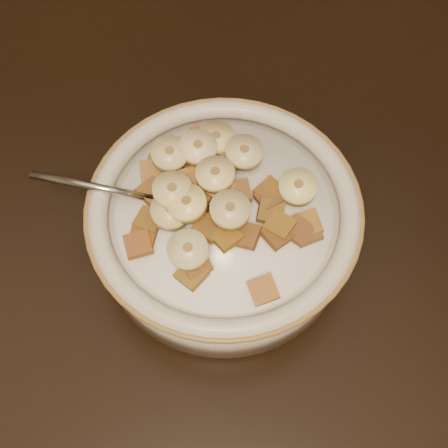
{
  "coord_description": "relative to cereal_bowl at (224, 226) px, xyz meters",
  "views": [
    {
      "loc": [
        0.22,
        -0.3,
        1.2
      ],
      "look_at": [
        0.23,
        -0.07,
        0.78
      ],
      "focal_mm": 45.0,
      "sensor_mm": 36.0,
      "label": 1
    }
  ],
  "objects": [
    {
      "name": "floor",
      "position": [
        -0.23,
        0.07,
        -0.83
      ],
      "size": [
        4.0,
        4.5,
        0.1
      ],
      "primitive_type": "cube",
      "color": "#422816",
      "rests_on": "ground"
    },
    {
      "name": "cereal_bowl",
      "position": [
        0.0,
        0.0,
        0.0
      ],
      "size": [
        0.21,
        0.21,
        0.05
      ],
      "primitive_type": "cylinder",
      "color": "beige",
      "rests_on": "table"
    },
    {
      "name": "milk",
      "position": [
        0.0,
        0.0,
        0.03
      ],
      "size": [
        0.18,
        0.18,
        0.0
      ],
      "primitive_type": "cylinder",
      "color": "white",
      "rests_on": "cereal_bowl"
    },
    {
      "name": "spoon",
      "position": [
        -0.03,
        0.01,
        0.03
      ],
      "size": [
        0.06,
        0.05,
        0.01
      ],
      "primitive_type": "ellipsoid",
      "rotation": [
        0.0,
        0.0,
        4.54
      ],
      "color": "#AEB4BD",
      "rests_on": "cereal_bowl"
    },
    {
      "name": "cereal_square_0",
      "position": [
        -0.03,
        0.02,
        0.04
      ],
      "size": [
        0.03,
        0.03,
        0.01
      ],
      "primitive_type": "cube",
      "rotation": [
        -0.02,
        0.07,
        0.36
      ],
      "color": "olive",
      "rests_on": "milk"
    },
    {
      "name": "cereal_square_1",
      "position": [
        -0.0,
        0.01,
        0.05
      ],
      "size": [
        0.03,
        0.03,
        0.01
      ],
      "primitive_type": "cube",
      "rotation": [
        -0.15,
        -0.07,
        2.48
      ],
      "color": "olive",
      "rests_on": "milk"
    },
    {
      "name": "cereal_square_2",
      "position": [
        0.01,
        0.0,
        0.05
      ],
      "size": [
        0.02,
        0.02,
        0.01
      ],
      "primitive_type": "cube",
      "rotation": [
        -0.07,
        -0.09,
        0.14
      ],
      "color": "brown",
      "rests_on": "milk"
    },
    {
      "name": "cereal_square_3",
      "position": [
        0.03,
        -0.07,
        0.03
      ],
      "size": [
        0.03,
        0.03,
        0.01
      ],
      "primitive_type": "cube",
      "rotation": [
        0.15,
        -0.18,
        0.28
      ],
      "color": "#996528",
      "rests_on": "milk"
    },
    {
      "name": "cereal_square_4",
      "position": [
        -0.01,
        -0.02,
        0.04
      ],
      "size": [
        0.03,
        0.03,
        0.01
      ],
      "primitive_type": "cube",
      "rotation": [
        0.17,
        0.08,
        1.1
      ],
      "color": "brown",
      "rests_on": "milk"
    },
    {
      "name": "cereal_square_5",
      "position": [
        -0.06,
        -0.01,
        0.03
      ],
      "size": [
        0.03,
        0.03,
        0.01
      ],
      "primitive_type": "cube",
      "rotation": [
        0.01,
        0.07,
        1.15
      ],
      "color": "brown",
      "rests_on": "milk"
    },
    {
      "name": "cereal_square_6",
      "position": [
        0.04,
        -0.02,
        0.04
      ],
      "size": [
        0.03,
        0.03,
        0.01
      ],
      "primitive_type": "cube",
      "rotation": [
        -0.03,
        0.05,
        0.95
      ],
      "color": "#8E6017",
      "rests_on": "milk"
    },
    {
      "name": "cereal_square_7",
      "position": [
        -0.02,
        -0.05,
        0.03
      ],
      "size": [
        0.03,
        0.03,
        0.01
      ],
      "primitive_type": "cube",
      "rotation": [
        0.11,
        0.02,
        0.45
      ],
      "color": "brown",
      "rests_on": "milk"
    },
    {
      "name": "cereal_square_8",
      "position": [
        -0.02,
        0.02,
        0.05
      ],
      "size": [
        0.03,
        0.03,
        0.01
      ],
      "primitive_type": "cube",
      "rotation": [
        -0.15,
        -0.1,
        2.14
      ],
      "color": "brown",
      "rests_on": "milk"
    },
    {
      "name": "cereal_square_9",
      "position": [
        0.07,
        -0.02,
        0.03
      ],
      "size": [
        0.02,
        0.02,
        0.01
      ],
      "primitive_type": "cube",
      "rotation": [
        -0.2,
        -0.14,
        1.8
      ],
      "color": "olive",
      "rests_on": "milk"
    },
    {
      "name": "cereal_square_10",
      "position": [
        0.04,
        0.01,
        0.04
      ],
      "size": [
        0.03,
        0.03,
        0.01
      ],
      "primitive_type": "cube",
      "rotation": [
        -0.05,
        -0.17,
        0.68
      ],
      "color": "brown",
      "rests_on": "milk"
    },
    {
      "name": "cereal_square_11",
      "position": [
        0.04,
        -0.03,
        0.04
      ],
      "size": [
        0.03,
        0.03,
        0.01
      ],
      "primitive_type": "cube",
      "rotation": [
        0.13,
        -0.05,
        2.21
      ],
      "color": "brown",
      "rests_on": "milk"
    },
    {
      "name": "cereal_square_12",
      "position": [
        0.0,
        -0.03,
        0.04
      ],
      "size": [
        0.03,
        0.03,
        0.01
      ],
      "primitive_type": "cube",
      "rotation": [
        -0.08,
        0.02,
        0.64
      ],
      "color": "#9C651C",
      "rests_on": "milk"
    },
    {
      "name": "cereal_square_13",
      "position": [
        -0.06,
        -0.02,
        0.03
      ],
      "size": [
        0.02,
        0.02,
        0.01
      ],
      "primitive_type": "cube",
      "rotation": [
        0.0,
        -0.09,
        1.33
      ],
      "color": "brown",
      "rests_on": "milk"
    },
    {
      "name": "cereal_square_14",
      "position": [
        -0.07,
        -0.03,
        0.03
      ],
      "size": [
        0.02,
        0.02,
        0.01
      ],
      "primitive_type": "cube",
      "rotation": [
        0.0,
        -0.04,
        0.25
      ],
      "color": "brown",
      "rests_on": "milk"
    },
    {
      "name": "cereal_square_15",
      "position": [
        0.04,
        0.0,
        0.04
      ],
      "size": [
        0.03,
        0.03,
        0.01
      ],
      "primitive_type": "cube",
      "rotation": [
        -0.14,
        -0.06,
        0.52
      ],
      "color": "brown",
      "rests_on": "milk"
    },
    {
      "name": "cereal_square_16",
      "position": [
        0.0,
        0.03,
        0.04
      ],
      "size": [
        0.03,
        0.03,
        0.01
      ],
      "primitive_type": "cube",
      "rotation": [
        -0.16,
        0.11,
        0.76
      ],
      "color": "brown",
      "rests_on": "milk"
    },
    {
      "name": "cereal_square_17",
      "position": [
        0.02,
        -0.03,
        0.04
      ],
      "size": [
        0.03,
        0.03,
        0.01
      ],
      "primitive_type": "cube",
      "rotation": [
        -0.2,
        -0.04,
        1.19
      ],
      "color": "brown",
      "rests_on": "milk"
    },
    {
      "name": "cereal_square_18",
      "position": [
        -0.02,
        0.01,
        0.04
      ],
      "size": [
        0.03,
        0.03,
        0.01
      ],
      "primitive_type": "cube",
      "rotation": [
        0.23,
        -0.04,
        0.76
      ],
      "color": "brown",
      "rests_on": "milk"
    },
    {
      "name": "cereal_square_19",
      "position": [
        -0.04,
        0.03,
        0.03
      ],
      "size": [
        0.03,
        0.03,
        0.01
      ],
      "primitive_type": "cube",
      "rotation": [
        -0.1,
        -0.18,
        0.55
      ],
      "color": "brown",
      "rests_on": "milk"
    },
    {
      "name": "cereal_square_20",
      "position": [
        -0.02,
        0.06,
        0.03
      ],
      "size": [
        0.03,
        0.03,
        0.01
      ],
      "primitive_type": "cube",
      "rotation": [
        0.09,
        -0.05,
        0.46
      ],
      "color": "brown",
      "rests_on": "milk"
    },
    {
      "name": "cereal_square_21",
      "position": [
        -0.06,
        0.02,
        0.03
      ],
      "size": [
        0.03,
        0.03,
        0.01
      ],
      "primitive_type": "cube",
      "rotation": [
        0.14,
        0.11,
        0.79
      ],
      "color": "brown",
      "rests_on": "milk"
    },
    {
      "name": "cereal_square_22",
      "position": [
        -0.02,
        -0.0,
        0.05
      ],
      "size": [
        0.03,
        0.03,
        0.01
      ],
      "primitive_type": "cube",
      "rotation": [
        0.18,
        -0.1,
        2.62
      ],
      "color": "brown",
      "rests_on": "milk"
    },
    {
      "name": "cereal_square_23",
      "position": [
        -0.06,
        0.04,
        0.03
      ],
      "size": [
        0.02,
        0.02,
        0.01
      ],
      "primitive_type": "cube",
      "rotation": [
        0.24,
        0.13,
        0.13
      ],
      "color": "#916033",
      "rests_on": "milk"
    },
    {
      "name": "cereal_square_24",
      "position": [
        0.06,
        -0.02,
        0.03
      ],
      "size": [
        0.03,
        0.03,
        0.01
      ],
      "primitive_type": "cube",
      "rotation": [
        -0.12,
        -0.14,
        0.3
      ],
      "color": "brown",
      "rests_on": "milk"
    },
    {
      "name": "cereal_square_25",
      "position": [
        -0.02,
        0.03,
        0.04
      ],
      "size": [
        0.02,
        0.03,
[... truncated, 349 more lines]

